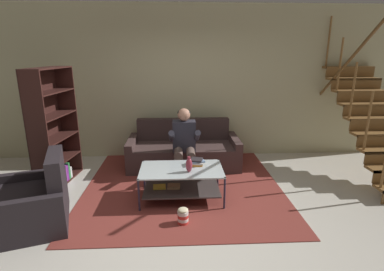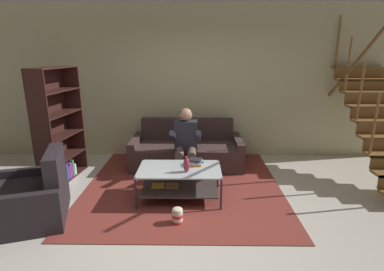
{
  "view_description": "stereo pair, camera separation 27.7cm",
  "coord_description": "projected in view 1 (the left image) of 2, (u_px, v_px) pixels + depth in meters",
  "views": [
    {
      "loc": [
        -0.01,
        -3.4,
        2.05
      ],
      "look_at": [
        0.21,
        0.91,
        0.83
      ],
      "focal_mm": 28.0,
      "sensor_mm": 36.0,
      "label": 1
    },
    {
      "loc": [
        0.27,
        -3.41,
        2.05
      ],
      "look_at": [
        0.21,
        0.91,
        0.83
      ],
      "focal_mm": 28.0,
      "sensor_mm": 36.0,
      "label": 2
    }
  ],
  "objects": [
    {
      "name": "staircase_run",
      "position": [
        369.0,
        109.0,
        5.05
      ],
      "size": [
        0.94,
        2.51,
        2.89
      ],
      "color": "brown",
      "rests_on": "ground"
    },
    {
      "name": "bookshelf",
      "position": [
        52.0,
        138.0,
        4.68
      ],
      "size": [
        0.45,
        0.98,
        1.82
      ],
      "color": "#371B17",
      "rests_on": "ground"
    },
    {
      "name": "book_stack",
      "position": [
        196.0,
        162.0,
        4.33
      ],
      "size": [
        0.26,
        0.2,
        0.09
      ],
      "color": "orange",
      "rests_on": "coffee_table"
    },
    {
      "name": "couch",
      "position": [
        184.0,
        151.0,
        5.51
      ],
      "size": [
        1.99,
        0.89,
        0.82
      ],
      "color": "#412E2D",
      "rests_on": "ground"
    },
    {
      "name": "vase",
      "position": [
        189.0,
        165.0,
        4.06
      ],
      "size": [
        0.09,
        0.09,
        0.22
      ],
      "color": "#942C3C",
      "rests_on": "coffee_table"
    },
    {
      "name": "back_partition",
      "position": [
        177.0,
        83.0,
        5.8
      ],
      "size": [
        8.4,
        0.12,
        2.9
      ],
      "primitive_type": "cube",
      "color": "#BFB98E",
      "rests_on": "ground"
    },
    {
      "name": "armchair",
      "position": [
        32.0,
        204.0,
        3.6
      ],
      "size": [
        1.1,
        1.16,
        0.88
      ],
      "color": "black",
      "rests_on": "ground"
    },
    {
      "name": "area_rug",
      "position": [
        183.0,
        182.0,
        4.83
      ],
      "size": [
        3.0,
        3.27,
        0.01
      ],
      "color": "brown",
      "rests_on": "ground"
    },
    {
      "name": "person_seated_center",
      "position": [
        184.0,
        141.0,
        4.91
      ],
      "size": [
        0.5,
        0.58,
        1.15
      ],
      "color": "brown",
      "rests_on": "ground"
    },
    {
      "name": "ground",
      "position": [
        179.0,
        217.0,
        3.83
      ],
      "size": [
        16.8,
        16.8,
        0.0
      ],
      "primitive_type": "plane",
      "color": "beige"
    },
    {
      "name": "popcorn_tub",
      "position": [
        183.0,
        216.0,
        3.66
      ],
      "size": [
        0.13,
        0.13,
        0.21
      ],
      "color": "red",
      "rests_on": "ground"
    },
    {
      "name": "coffee_table",
      "position": [
        181.0,
        179.0,
        4.24
      ],
      "size": [
        1.16,
        0.69,
        0.46
      ],
      "color": "silver",
      "rests_on": "ground"
    }
  ]
}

